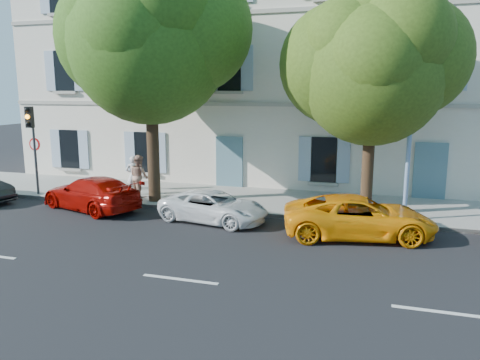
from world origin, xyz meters
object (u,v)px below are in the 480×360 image
(car_yellow_supercar, at_px, (359,217))
(street_lamp, at_px, (413,93))
(car_red_coupe, at_px, (91,193))
(tree_left, at_px, (149,44))
(road_sign, at_px, (36,153))
(car_white_coupe, at_px, (214,207))
(tree_right, at_px, (373,72))
(pedestrian_a, at_px, (133,175))
(pedestrian_b, at_px, (139,176))
(traffic_light, at_px, (31,131))

(car_yellow_supercar, xyz_separation_m, street_lamp, (1.45, 1.83, 3.86))
(car_red_coupe, distance_m, tree_left, 6.23)
(car_yellow_supercar, relative_size, road_sign, 1.96)
(car_white_coupe, distance_m, tree_right, 7.28)
(street_lamp, relative_size, pedestrian_a, 4.54)
(tree_left, height_order, pedestrian_a, tree_left)
(street_lamp, relative_size, pedestrian_b, 4.27)
(car_red_coupe, xyz_separation_m, tree_right, (10.35, 1.86, 4.58))
(traffic_light, bearing_deg, car_red_coupe, -17.23)
(car_white_coupe, xyz_separation_m, tree_right, (5.17, 2.07, 4.69))
(car_red_coupe, bearing_deg, pedestrian_b, 170.48)
(pedestrian_a, bearing_deg, car_white_coupe, 122.79)
(traffic_light, bearing_deg, road_sign, 119.01)
(road_sign, bearing_deg, pedestrian_b, 5.30)
(street_lamp, bearing_deg, tree_right, 156.23)
(pedestrian_b, bearing_deg, traffic_light, 43.35)
(car_red_coupe, height_order, pedestrian_a, pedestrian_a)
(tree_left, bearing_deg, pedestrian_a, 150.68)
(street_lamp, distance_m, pedestrian_a, 11.69)
(street_lamp, bearing_deg, car_white_coupe, -167.10)
(car_white_coupe, relative_size, car_yellow_supercar, 0.83)
(street_lamp, bearing_deg, car_red_coupe, -173.77)
(traffic_light, xyz_separation_m, pedestrian_b, (4.59, 0.84, -1.85))
(car_yellow_supercar, height_order, tree_right, tree_right)
(car_yellow_supercar, bearing_deg, tree_right, -14.27)
(car_red_coupe, distance_m, road_sign, 4.22)
(street_lamp, height_order, pedestrian_a, street_lamp)
(pedestrian_a, bearing_deg, street_lamp, 146.12)
(car_red_coupe, relative_size, car_white_coupe, 1.15)
(car_red_coupe, distance_m, car_white_coupe, 5.19)
(traffic_light, relative_size, pedestrian_a, 2.23)
(car_white_coupe, bearing_deg, car_yellow_supercar, -84.24)
(tree_right, bearing_deg, road_sign, -178.47)
(tree_left, bearing_deg, pedestrian_b, 155.40)
(car_red_coupe, xyz_separation_m, traffic_light, (-3.54, 1.10, 2.24))
(street_lamp, bearing_deg, tree_left, 178.62)
(car_white_coupe, bearing_deg, tree_left, 71.43)
(pedestrian_a, bearing_deg, road_sign, -18.08)
(pedestrian_b, bearing_deg, street_lamp, -150.50)
(tree_left, bearing_deg, street_lamp, -1.38)
(car_yellow_supercar, relative_size, traffic_light, 1.25)
(traffic_light, bearing_deg, tree_right, 3.15)
(street_lamp, bearing_deg, traffic_light, -179.32)
(car_white_coupe, xyz_separation_m, street_lamp, (6.50, 1.49, 3.97))
(car_white_coupe, distance_m, pedestrian_a, 5.26)
(road_sign, distance_m, street_lamp, 15.66)
(car_red_coupe, bearing_deg, tree_left, 146.47)
(tree_right, bearing_deg, car_yellow_supercar, -92.94)
(street_lamp, bearing_deg, car_yellow_supercar, -128.41)
(traffic_light, bearing_deg, pedestrian_b, 10.32)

